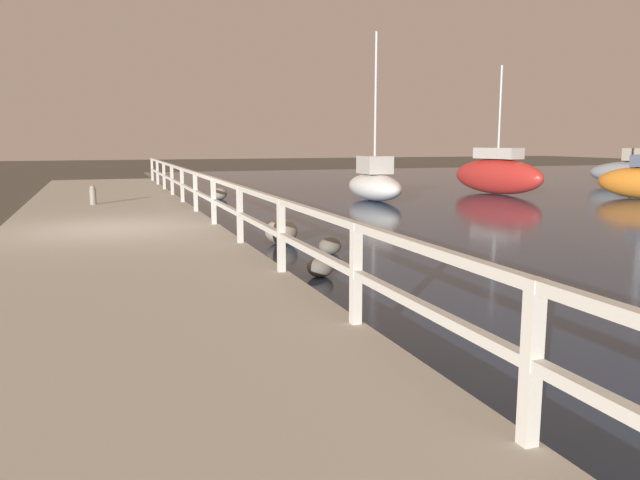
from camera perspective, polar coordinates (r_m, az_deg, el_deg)
ground_plane at (r=13.89m, az=-18.45°, el=-0.22°), size 120.00×120.00×0.00m
dock_walkway at (r=13.87m, az=-18.48°, el=0.39°), size 4.54×36.00×0.30m
railing at (r=13.98m, az=-9.73°, el=4.31°), size 0.10×32.50×1.04m
boulder_far_strip at (r=13.02m, az=-3.55°, el=0.78°), size 0.69×0.62×0.52m
boulder_near_dock at (r=23.13m, az=-9.19°, el=4.21°), size 0.58×0.52×0.43m
boulder_upstream at (r=11.79m, az=0.92°, el=-0.54°), size 0.43×0.39×0.32m
boulder_water_edge at (r=9.82m, az=0.02°, el=-2.50°), size 0.42×0.38×0.32m
mooring_bollard at (r=19.26m, az=-20.05°, el=3.91°), size 0.19×0.19×0.56m
sailboat_white at (r=22.48m, az=5.01°, el=5.17°), size 1.37×3.49×5.84m
sailboat_red at (r=26.17m, az=15.90°, el=5.82°), size 1.99×4.63×5.04m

